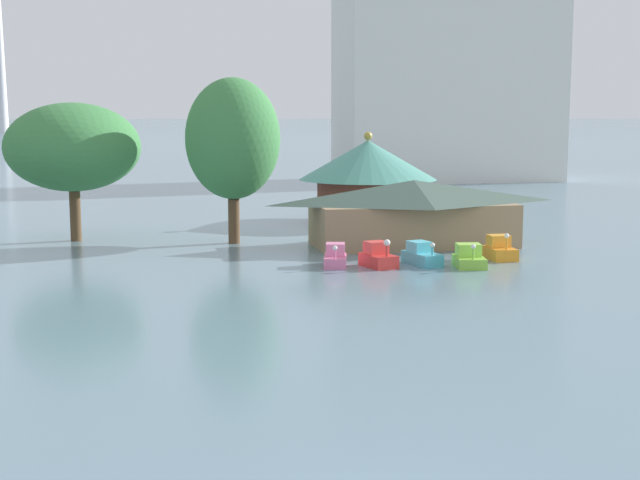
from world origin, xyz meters
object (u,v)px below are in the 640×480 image
(boathouse, at_px, (413,211))
(background_building_block, at_px, (448,72))
(pedal_boat_red, at_px, (378,257))
(green_roof_pavilion, at_px, (368,175))
(pedal_boat_pink, at_px, (335,257))
(pedal_boat_orange, at_px, (500,250))
(shoreline_tree_tall_left, at_px, (73,147))
(pedal_boat_cyan, at_px, (421,255))
(shoreline_tree_mid, at_px, (233,139))
(pedal_boat_lime, at_px, (469,258))

(boathouse, bearing_deg, background_building_block, 68.25)
(boathouse, xyz_separation_m, background_building_block, (22.29, 55.86, 11.87))
(pedal_boat_red, relative_size, green_roof_pavilion, 0.23)
(background_building_block, bearing_deg, pedal_boat_red, -112.95)
(green_roof_pavilion, xyz_separation_m, background_building_block, (22.01, 42.46, 10.32))
(pedal_boat_pink, xyz_separation_m, pedal_boat_orange, (10.67, 0.38, 0.06))
(shoreline_tree_tall_left, distance_m, background_building_block, 66.86)
(green_roof_pavilion, relative_size, background_building_block, 0.39)
(pedal_boat_orange, xyz_separation_m, shoreline_tree_tall_left, (-26.54, 13.77, 6.08))
(pedal_boat_cyan, relative_size, shoreline_tree_mid, 0.26)
(pedal_boat_red, distance_m, green_roof_pavilion, 21.91)
(pedal_boat_orange, distance_m, shoreline_tree_tall_left, 30.51)
(pedal_boat_lime, height_order, shoreline_tree_mid, shoreline_tree_mid)
(pedal_boat_pink, distance_m, background_building_block, 70.67)
(pedal_boat_cyan, xyz_separation_m, green_roof_pavilion, (2.10, 20.82, 3.38))
(pedal_boat_orange, xyz_separation_m, boathouse, (-3.61, 6.56, 1.79))
(pedal_boat_pink, relative_size, background_building_block, 0.09)
(pedal_boat_pink, relative_size, pedal_boat_red, 1.02)
(shoreline_tree_tall_left, height_order, background_building_block, background_building_block)
(shoreline_tree_mid, bearing_deg, boathouse, -17.27)
(pedal_boat_lime, bearing_deg, background_building_block, 170.95)
(pedal_boat_orange, relative_size, background_building_block, 0.08)
(shoreline_tree_mid, bearing_deg, background_building_block, 56.70)
(boathouse, distance_m, green_roof_pavilion, 13.49)
(shoreline_tree_tall_left, height_order, shoreline_tree_mid, shoreline_tree_mid)
(pedal_boat_cyan, distance_m, pedal_boat_orange, 5.49)
(pedal_boat_orange, bearing_deg, pedal_boat_lime, -51.09)
(pedal_boat_orange, distance_m, background_building_block, 66.58)
(pedal_boat_lime, relative_size, pedal_boat_orange, 1.12)
(background_building_block, bearing_deg, pedal_boat_lime, -108.46)
(pedal_boat_cyan, distance_m, background_building_block, 69.09)
(pedal_boat_orange, height_order, shoreline_tree_mid, shoreline_tree_mid)
(pedal_boat_orange, xyz_separation_m, background_building_block, (18.68, 62.43, 13.66))
(boathouse, height_order, shoreline_tree_tall_left, shoreline_tree_tall_left)
(pedal_boat_cyan, bearing_deg, background_building_block, 144.75)
(green_roof_pavilion, height_order, background_building_block, background_building_block)
(pedal_boat_red, relative_size, pedal_boat_lime, 0.97)
(pedal_boat_pink, bearing_deg, boathouse, 148.32)
(pedal_boat_orange, relative_size, shoreline_tree_mid, 0.21)
(boathouse, bearing_deg, green_roof_pavilion, 88.80)
(pedal_boat_lime, bearing_deg, pedal_boat_red, -92.60)
(pedal_boat_red, distance_m, shoreline_tree_mid, 15.13)
(background_building_block, bearing_deg, shoreline_tree_mid, -123.30)
(boathouse, bearing_deg, pedal_boat_lime, -85.49)
(pedal_boat_red, distance_m, pedal_boat_orange, 8.31)
(pedal_boat_cyan, xyz_separation_m, boathouse, (1.82, 7.42, 1.83))
(pedal_boat_red, distance_m, boathouse, 9.15)
(pedal_boat_pink, distance_m, shoreline_tree_mid, 13.54)
(pedal_boat_pink, relative_size, pedal_boat_orange, 1.11)
(pedal_boat_orange, distance_m, boathouse, 7.70)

